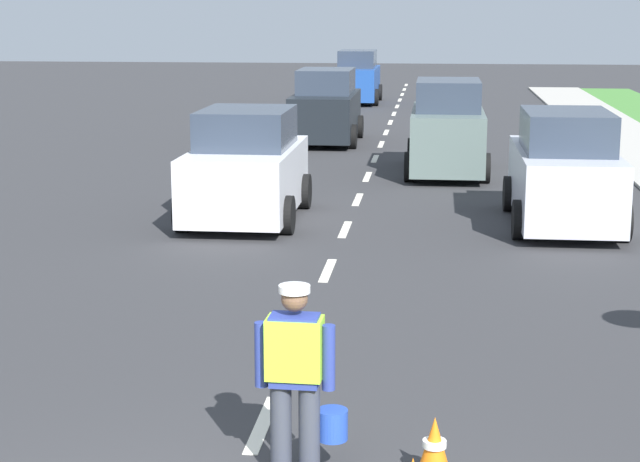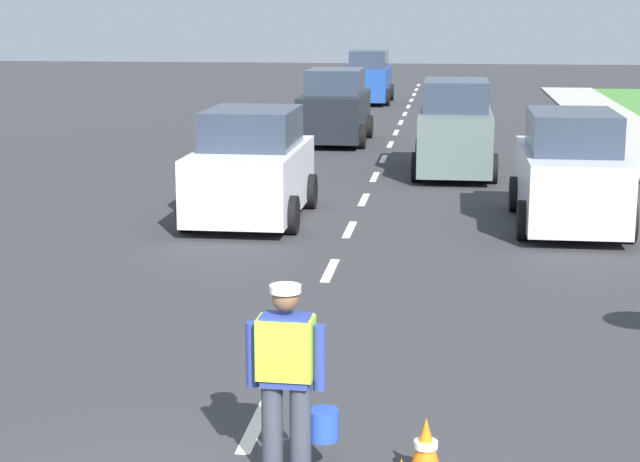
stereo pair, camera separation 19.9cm
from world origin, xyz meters
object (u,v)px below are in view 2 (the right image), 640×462
(car_parked_far, at_px, (570,173))
(car_oncoming_lead, at_px, (252,168))
(road_worker, at_px, (289,372))
(car_outgoing_far, at_px, (455,131))
(car_oncoming_second, at_px, (335,109))
(traffic_cone_far, at_px, (426,449))
(car_oncoming_third, at_px, (369,79))

(car_parked_far, bearing_deg, car_oncoming_lead, -179.42)
(road_worker, height_order, car_outgoing_far, car_outgoing_far)
(car_outgoing_far, height_order, car_oncoming_second, car_outgoing_far)
(car_oncoming_lead, height_order, car_parked_far, car_parked_far)
(traffic_cone_far, bearing_deg, road_worker, -175.57)
(traffic_cone_far, distance_m, car_outgoing_far, 16.73)
(road_worker, xyz_separation_m, car_oncoming_third, (-2.21, 35.63, 0.07))
(road_worker, bearing_deg, traffic_cone_far, 4.43)
(traffic_cone_far, height_order, car_outgoing_far, car_outgoing_far)
(car_oncoming_lead, height_order, car_outgoing_far, car_outgoing_far)
(road_worker, distance_m, car_outgoing_far, 16.86)
(car_oncoming_lead, bearing_deg, traffic_cone_far, -71.88)
(car_parked_far, xyz_separation_m, car_oncoming_second, (-5.51, 11.47, 0.02))
(car_oncoming_lead, relative_size, car_oncoming_third, 0.92)
(road_worker, height_order, car_parked_far, car_parked_far)
(car_outgoing_far, bearing_deg, traffic_cone_far, -90.75)
(traffic_cone_far, distance_m, car_oncoming_third, 35.70)
(car_outgoing_far, distance_m, car_oncoming_second, 6.57)
(car_outgoing_far, bearing_deg, car_oncoming_third, 100.70)
(traffic_cone_far, height_order, car_oncoming_third, car_oncoming_third)
(car_parked_far, height_order, car_oncoming_second, car_oncoming_second)
(car_outgoing_far, xyz_separation_m, car_oncoming_third, (-3.56, 18.82, -0.03))
(traffic_cone_far, xyz_separation_m, car_oncoming_second, (-3.26, 22.29, 0.72))
(car_oncoming_lead, height_order, car_oncoming_third, car_oncoming_third)
(road_worker, xyz_separation_m, car_parked_far, (3.39, 10.91, 0.04))
(car_oncoming_lead, xyz_separation_m, car_parked_far, (5.78, 0.06, 0.01))
(car_outgoing_far, bearing_deg, car_oncoming_lead, -122.14)
(road_worker, height_order, car_oncoming_second, car_oncoming_second)
(road_worker, relative_size, car_oncoming_second, 0.41)
(car_parked_far, relative_size, car_oncoming_third, 0.98)
(car_oncoming_second, bearing_deg, car_oncoming_lead, -91.32)
(traffic_cone_far, xyz_separation_m, car_outgoing_far, (0.22, 16.72, 0.76))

